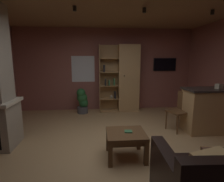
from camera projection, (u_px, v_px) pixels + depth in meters
name	position (u px, v px, depth m)	size (l,w,h in m)	color
floor	(114.00, 149.00, 3.37)	(5.76, 5.60, 0.02)	tan
wall_back	(106.00, 70.00, 5.91)	(5.88, 0.06, 2.67)	#8E544C
window_pane_back	(83.00, 69.00, 5.81)	(0.75, 0.01, 0.84)	white
bookshelf_cabinet	(126.00, 79.00, 5.75)	(1.28, 0.41, 2.14)	tan
kitchen_bar_counter	(214.00, 110.00, 4.14)	(1.43, 0.63, 1.02)	tan
tissue_box	(219.00, 86.00, 4.00)	(0.12, 0.12, 0.11)	#BFB299
coffee_table	(126.00, 137.00, 3.03)	(0.66, 0.60, 0.45)	brown
table_book_0	(128.00, 131.00, 3.03)	(0.13, 0.11, 0.02)	#387247
dining_chair	(181.00, 109.00, 4.21)	(0.54, 0.54, 0.92)	brown
potted_floor_plant	(82.00, 101.00, 5.60)	(0.35, 0.37, 0.79)	#4C4C51
wall_mounted_tv	(165.00, 65.00, 5.99)	(0.77, 0.06, 0.43)	black
track_light_spot_1	(75.00, 8.00, 3.27)	(0.07, 0.07, 0.09)	black
track_light_spot_2	(144.00, 10.00, 3.39)	(0.07, 0.07, 0.09)	black
track_light_spot_3	(212.00, 12.00, 3.53)	(0.07, 0.07, 0.09)	black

